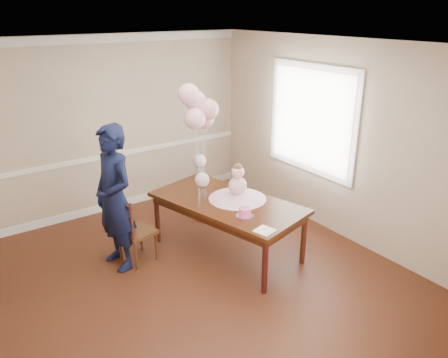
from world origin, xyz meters
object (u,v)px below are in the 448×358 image
woman (114,199)px  birthday_cake (245,212)px  dining_table_top (227,203)px  dining_chair_seat (137,232)px

woman → birthday_cake: bearing=43.0°
dining_table_top → birthday_cake: birthday_cake is taller
dining_table_top → woman: (-1.29, 0.52, 0.20)m
dining_table_top → woman: woman is taller
birthday_cake → woman: bearing=140.3°
dining_table_top → woman: size_ratio=1.08×
dining_chair_seat → woman: woman is taller
birthday_cake → woman: woman is taller
dining_chair_seat → woman: 0.56m
birthday_cake → dining_chair_seat: size_ratio=0.38×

